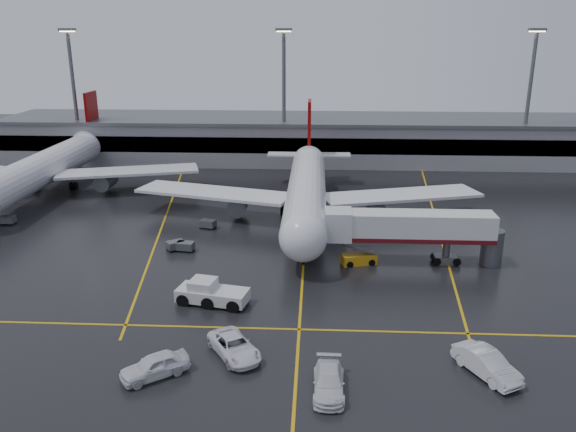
{
  "coord_description": "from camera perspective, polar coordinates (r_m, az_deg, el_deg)",
  "views": [
    {
      "loc": [
        1.29,
        -66.95,
        25.03
      ],
      "look_at": [
        -2.0,
        -2.0,
        4.0
      ],
      "focal_mm": 35.85,
      "sensor_mm": 36.0,
      "label": 1
    }
  ],
  "objects": [
    {
      "name": "light_mast_right",
      "position": [
        116.1,
        22.83,
        11.34
      ],
      "size": [
        3.0,
        1.2,
        25.45
      ],
      "color": "#595B60",
      "rests_on": "ground"
    },
    {
      "name": "main_airliner",
      "position": [
        79.44,
        1.87,
        2.72
      ],
      "size": [
        48.8,
        45.6,
        14.1
      ],
      "color": "silver",
      "rests_on": "ground"
    },
    {
      "name": "apron_line_centre",
      "position": [
        71.48,
        1.68,
        -2.58
      ],
      "size": [
        0.25,
        90.0,
        0.02
      ],
      "primitive_type": "cube",
      "color": "gold",
      "rests_on": "ground"
    },
    {
      "name": "terminal",
      "position": [
        116.74,
        2.24,
        7.69
      ],
      "size": [
        122.0,
        19.0,
        8.6
      ],
      "color": "gray",
      "rests_on": "ground"
    },
    {
      "name": "light_mast_mid",
      "position": [
        109.64,
        -0.41,
        12.4
      ],
      "size": [
        3.0,
        1.2,
        25.45
      ],
      "color": "#595B60",
      "rests_on": "ground"
    },
    {
      "name": "baggage_cart_e",
      "position": [
        86.62,
        -26.08,
        -0.32
      ],
      "size": [
        2.04,
        1.36,
        1.12
      ],
      "color": "#595B60",
      "rests_on": "ground"
    },
    {
      "name": "baggage_cart_c",
      "position": [
        76.92,
        -7.95,
        -0.76
      ],
      "size": [
        2.29,
        1.83,
        1.12
      ],
      "color": "#595B60",
      "rests_on": "ground"
    },
    {
      "name": "apron_line_left",
      "position": [
        83.67,
        -11.98,
        0.12
      ],
      "size": [
        9.99,
        69.35,
        0.02
      ],
      "primitive_type": "cube",
      "rotation": [
        0.0,
        0.0,
        0.14
      ],
      "color": "gold",
      "rests_on": "ground"
    },
    {
      "name": "baggage_cart_a",
      "position": [
        69.46,
        -10.14,
        -2.94
      ],
      "size": [
        2.16,
        1.57,
        1.12
      ],
      "color": "#595B60",
      "rests_on": "ground"
    },
    {
      "name": "service_van_a",
      "position": [
        47.58,
        -5.34,
        -12.76
      ],
      "size": [
        5.44,
        6.4,
        1.63
      ],
      "primitive_type": "imported",
      "rotation": [
        0.0,
        0.0,
        0.57
      ],
      "color": "white",
      "rests_on": "ground"
    },
    {
      "name": "service_van_d",
      "position": [
        45.99,
        -13.08,
        -14.26
      ],
      "size": [
        5.5,
        4.78,
        1.79
      ],
      "primitive_type": "imported",
      "rotation": [
        0.0,
        0.0,
        -0.95
      ],
      "color": "white",
      "rests_on": "ground"
    },
    {
      "name": "baggage_cart_b",
      "position": [
        70.03,
        -11.11,
        -2.83
      ],
      "size": [
        2.38,
        2.24,
        1.12
      ],
      "color": "#595B60",
      "rests_on": "ground"
    },
    {
      "name": "light_mast_left",
      "position": [
        118.85,
        -20.48,
        11.73
      ],
      "size": [
        3.0,
        1.2,
        25.45
      ],
      "color": "#595B60",
      "rests_on": "ground"
    },
    {
      "name": "service_van_b",
      "position": [
        43.37,
        4.07,
        -16.09
      ],
      "size": [
        2.33,
        5.56,
        1.6
      ],
      "primitive_type": "imported",
      "rotation": [
        0.0,
        0.0,
        -0.01
      ],
      "color": "silver",
      "rests_on": "ground"
    },
    {
      "name": "service_van_c",
      "position": [
        47.45,
        19.1,
        -13.66
      ],
      "size": [
        4.57,
        6.09,
        1.92
      ],
      "primitive_type": "imported",
      "rotation": [
        0.0,
        0.0,
        0.5
      ],
      "color": "silver",
      "rests_on": "ground"
    },
    {
      "name": "apron_line_right",
      "position": [
        82.62,
        14.43,
        -0.29
      ],
      "size": [
        7.57,
        69.64,
        0.02
      ],
      "primitive_type": "cube",
      "rotation": [
        0.0,
        0.0,
        -0.1
      ],
      "color": "gold",
      "rests_on": "ground"
    },
    {
      "name": "ground",
      "position": [
        71.49,
        1.68,
        -2.58
      ],
      "size": [
        220.0,
        220.0,
        0.0
      ],
      "primitive_type": "plane",
      "color": "black",
      "rests_on": "ground"
    },
    {
      "name": "pushback_tractor",
      "position": [
        56.12,
        -7.67,
        -7.64
      ],
      "size": [
        7.23,
        4.17,
        2.43
      ],
      "color": "silver",
      "rests_on": "ground"
    },
    {
      "name": "belt_loader",
      "position": [
        65.18,
        7.02,
        -4.23
      ],
      "size": [
        4.13,
        2.63,
        2.43
      ],
      "color": "orange",
      "rests_on": "ground"
    },
    {
      "name": "second_airliner",
      "position": [
        100.83,
        -22.68,
        4.61
      ],
      "size": [
        48.8,
        45.6,
        14.1
      ],
      "color": "silver",
      "rests_on": "ground"
    },
    {
      "name": "apron_line_stop",
      "position": [
        51.46,
        1.12,
        -11.18
      ],
      "size": [
        60.0,
        0.25,
        0.02
      ],
      "primitive_type": "cube",
      "color": "gold",
      "rests_on": "ground"
    },
    {
      "name": "jet_bridge",
      "position": [
        65.36,
        12.06,
        -1.33
      ],
      "size": [
        19.9,
        3.4,
        6.05
      ],
      "color": "silver",
      "rests_on": "ground"
    }
  ]
}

